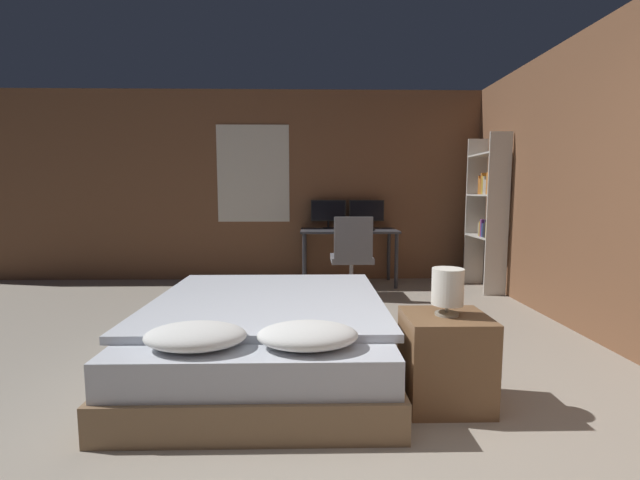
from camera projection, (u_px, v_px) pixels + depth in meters
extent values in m
plane|color=#9E9384|center=(368.00, 473.00, 1.94)|extent=(20.00, 20.00, 0.00)
cube|color=brown|center=(329.00, 186.00, 6.16)|extent=(12.00, 0.06, 2.70)
cube|color=silver|center=(253.00, 174.00, 6.08)|extent=(1.02, 0.01, 1.37)
cube|color=black|center=(253.00, 174.00, 6.09)|extent=(0.94, 0.01, 1.29)
cube|color=brown|center=(625.00, 182.00, 3.32)|extent=(0.06, 12.00, 2.70)
cube|color=#846647|center=(268.00, 351.00, 3.14)|extent=(1.64, 2.08, 0.22)
cube|color=silver|center=(267.00, 322.00, 3.11)|extent=(1.58, 2.02, 0.21)
cube|color=silver|center=(269.00, 300.00, 3.22)|extent=(1.68, 1.75, 0.05)
ellipsoid|color=white|center=(195.00, 336.00, 2.30)|extent=(0.55, 0.38, 0.13)
ellipsoid|color=white|center=(308.00, 335.00, 2.32)|extent=(0.55, 0.38, 0.13)
cube|color=brown|center=(445.00, 360.00, 2.55)|extent=(0.49, 0.44, 0.55)
cylinder|color=gray|center=(447.00, 314.00, 2.52)|extent=(0.14, 0.14, 0.01)
cylinder|color=gray|center=(447.00, 308.00, 2.51)|extent=(0.02, 0.02, 0.05)
cylinder|color=silver|center=(448.00, 286.00, 2.50)|extent=(0.18, 0.18, 0.21)
cube|color=#38383D|center=(349.00, 231.00, 5.84)|extent=(1.31, 0.65, 0.03)
cylinder|color=#2D2D33|center=(304.00, 261.00, 5.60)|extent=(0.05, 0.05, 0.73)
cylinder|color=#2D2D33|center=(396.00, 261.00, 5.62)|extent=(0.05, 0.05, 0.73)
cylinder|color=#2D2D33|center=(305.00, 255.00, 6.15)|extent=(0.05, 0.05, 0.73)
cylinder|color=#2D2D33|center=(389.00, 255.00, 6.17)|extent=(0.05, 0.05, 0.73)
cylinder|color=black|center=(328.00, 228.00, 6.06)|extent=(0.16, 0.16, 0.01)
cylinder|color=black|center=(328.00, 224.00, 6.05)|extent=(0.03, 0.03, 0.09)
cube|color=black|center=(328.00, 211.00, 6.03)|extent=(0.49, 0.03, 0.30)
cube|color=black|center=(328.00, 211.00, 6.02)|extent=(0.46, 0.00, 0.27)
cylinder|color=black|center=(366.00, 228.00, 6.07)|extent=(0.16, 0.16, 0.01)
cylinder|color=black|center=(366.00, 224.00, 6.06)|extent=(0.03, 0.03, 0.09)
cube|color=black|center=(367.00, 211.00, 6.04)|extent=(0.49, 0.03, 0.30)
cube|color=black|center=(367.00, 211.00, 6.03)|extent=(0.46, 0.00, 0.27)
cube|color=black|center=(350.00, 230.00, 5.62)|extent=(0.41, 0.13, 0.02)
ellipsoid|color=black|center=(373.00, 230.00, 5.62)|extent=(0.07, 0.05, 0.04)
cylinder|color=black|center=(351.00, 294.00, 5.28)|extent=(0.52, 0.52, 0.04)
cylinder|color=gray|center=(351.00, 277.00, 5.25)|extent=(0.05, 0.05, 0.38)
cube|color=slate|center=(351.00, 259.00, 5.23)|extent=(0.50, 0.50, 0.07)
cube|color=slate|center=(353.00, 238.00, 4.97)|extent=(0.45, 0.05, 0.49)
cube|color=beige|center=(498.00, 215.00, 5.17)|extent=(0.27, 0.02, 1.98)
cube|color=beige|center=(475.00, 212.00, 5.87)|extent=(0.27, 0.02, 1.98)
cube|color=beige|center=(485.00, 237.00, 5.55)|extent=(0.27, 0.68, 0.02)
cube|color=beige|center=(487.00, 195.00, 5.49)|extent=(0.27, 0.68, 0.02)
cube|color=beige|center=(488.00, 154.00, 5.43)|extent=(0.27, 0.68, 0.02)
cube|color=#337042|center=(496.00, 230.00, 5.22)|extent=(0.22, 0.02, 0.21)
cube|color=gold|center=(495.00, 230.00, 5.25)|extent=(0.22, 0.02, 0.20)
cube|color=#28282D|center=(493.00, 229.00, 5.29)|extent=(0.22, 0.02, 0.23)
cube|color=#28282D|center=(492.00, 230.00, 5.33)|extent=(0.22, 0.04, 0.18)
cube|color=#2D4784|center=(491.00, 230.00, 5.37)|extent=(0.22, 0.03, 0.17)
cube|color=#7A387F|center=(489.00, 228.00, 5.42)|extent=(0.22, 0.04, 0.22)
cube|color=gold|center=(488.00, 229.00, 5.46)|extent=(0.22, 0.03, 0.19)
cube|color=#BCB29E|center=(487.00, 229.00, 5.49)|extent=(0.22, 0.02, 0.18)
cube|color=#2D4784|center=(498.00, 185.00, 5.17)|extent=(0.22, 0.04, 0.22)
cube|color=orange|center=(496.00, 183.00, 5.22)|extent=(0.22, 0.04, 0.27)
cube|color=#BCB29E|center=(494.00, 187.00, 5.28)|extent=(0.22, 0.04, 0.18)
cube|color=#BCB29E|center=(492.00, 185.00, 5.32)|extent=(0.22, 0.04, 0.22)
cube|color=gold|center=(491.00, 185.00, 5.36)|extent=(0.22, 0.04, 0.23)
cube|color=orange|center=(490.00, 184.00, 5.40)|extent=(0.22, 0.02, 0.27)
cube|color=orange|center=(488.00, 187.00, 5.45)|extent=(0.22, 0.04, 0.20)
cube|color=orange|center=(487.00, 185.00, 5.49)|extent=(0.22, 0.02, 0.24)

